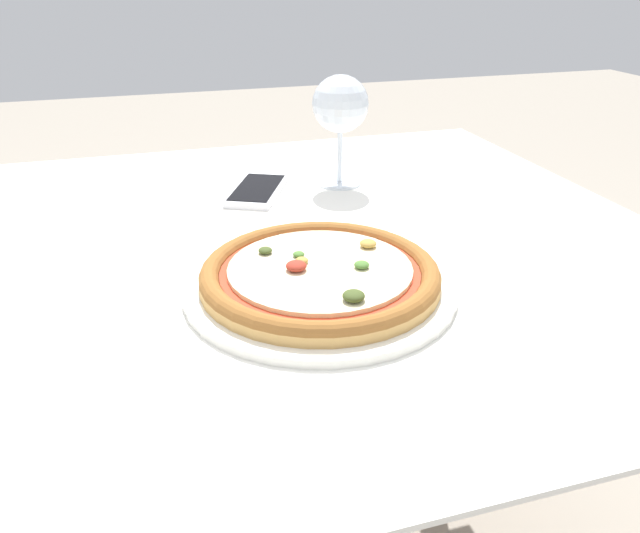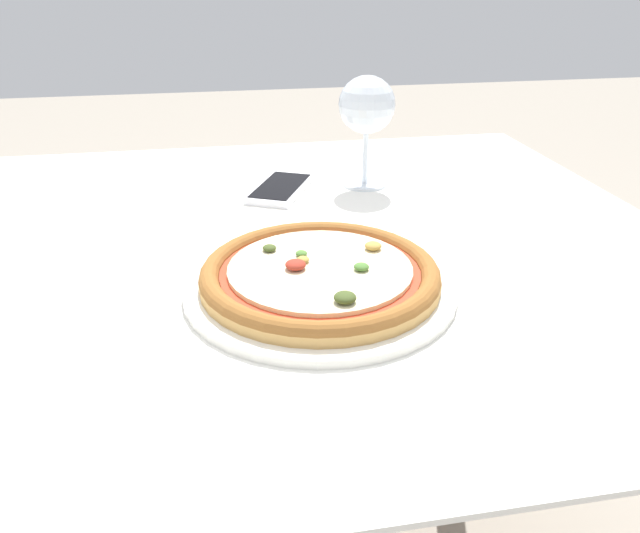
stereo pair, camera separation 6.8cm
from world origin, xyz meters
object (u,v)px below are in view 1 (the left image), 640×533
Objects in this scene: dining_table at (130,316)px; cell_phone at (257,190)px; wine_glass_far_left at (340,107)px; pizza_plate at (320,277)px.

dining_table is 8.98× the size of cell_phone.
pizza_plate is at bearing -111.57° from wine_glass_far_left.
pizza_plate is 0.39m from wine_glass_far_left.
cell_phone is at bearing 90.51° from pizza_plate.
dining_table is 0.29m from cell_phone.
wine_glass_far_left is (0.35, 0.20, 0.21)m from dining_table.
wine_glass_far_left is at bearing 68.43° from pizza_plate.
pizza_plate is (0.21, -0.15, 0.10)m from dining_table.
dining_table is at bearing 145.03° from pizza_plate.
pizza_plate is at bearing -89.49° from cell_phone.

